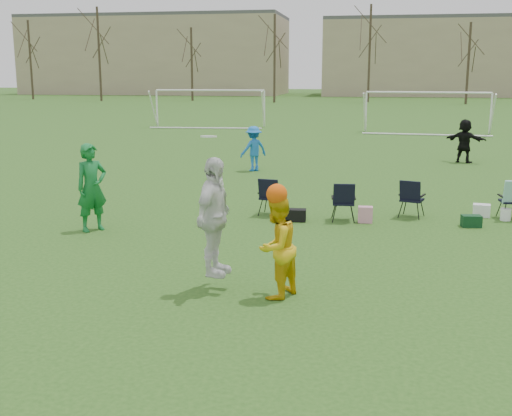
% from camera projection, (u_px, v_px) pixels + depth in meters
% --- Properties ---
extents(ground, '(260.00, 260.00, 0.00)m').
position_uv_depth(ground, '(299.00, 340.00, 8.83)').
color(ground, '#264D18').
rests_on(ground, ground).
extents(fielder_green_near, '(0.84, 0.88, 2.03)m').
position_uv_depth(fielder_green_near, '(92.00, 187.00, 14.72)').
color(fielder_green_near, '#136F2F').
rests_on(fielder_green_near, ground).
extents(fielder_blue, '(1.21, 1.17, 1.66)m').
position_uv_depth(fielder_blue, '(254.00, 149.00, 23.71)').
color(fielder_blue, blue).
rests_on(fielder_blue, ground).
extents(fielder_black, '(1.69, 1.21, 1.76)m').
position_uv_depth(fielder_black, '(465.00, 141.00, 25.90)').
color(fielder_black, black).
rests_on(fielder_black, ground).
extents(center_contest, '(1.85, 1.23, 2.62)m').
position_uv_depth(center_contest, '(242.00, 229.00, 10.47)').
color(center_contest, silver).
rests_on(center_contest, ground).
extents(sideline_setup, '(9.25, 1.74, 1.72)m').
position_uv_depth(sideline_setup, '(460.00, 200.00, 15.77)').
color(sideline_setup, '#0F3A13').
rests_on(sideline_setup, ground).
extents(goal_left, '(7.39, 0.76, 2.46)m').
position_uv_depth(goal_left, '(210.00, 98.00, 42.90)').
color(goal_left, white).
rests_on(goal_left, ground).
extents(goal_mid, '(7.40, 0.63, 2.46)m').
position_uv_depth(goal_mid, '(428.00, 100.00, 38.49)').
color(goal_mid, white).
rests_on(goal_mid, ground).
extents(tree_line, '(110.28, 3.28, 11.40)m').
position_uv_depth(tree_line, '(371.00, 59.00, 74.90)').
color(tree_line, '#382B21').
rests_on(tree_line, ground).
extents(building_row, '(126.00, 16.00, 13.00)m').
position_uv_depth(building_row, '(416.00, 56.00, 98.72)').
color(building_row, tan).
rests_on(building_row, ground).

